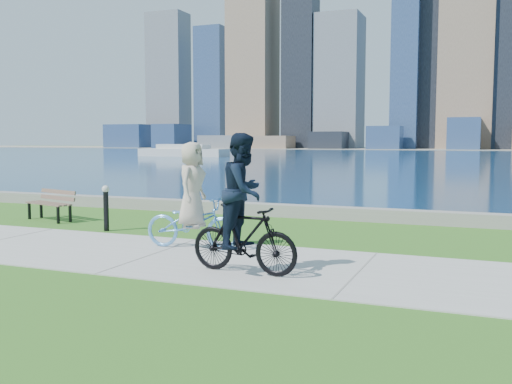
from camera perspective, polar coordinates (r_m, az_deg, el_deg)
ground at (r=11.26m, az=-10.27°, el=-6.23°), size 320.00×320.00×0.00m
concrete_path at (r=11.26m, az=-10.27°, el=-6.18°), size 80.00×3.50×0.02m
seawall at (r=16.73m, az=1.13°, el=-1.78°), size 90.00×0.50×0.35m
bay_water at (r=81.56m, az=17.89°, el=3.45°), size 320.00×131.00×0.01m
far_shore at (r=139.46m, az=19.65°, el=4.07°), size 320.00×30.00×0.12m
city_skyline at (r=140.98m, az=20.73°, el=14.07°), size 178.30×23.12×76.00m
ferry_near at (r=76.06m, az=-7.27°, el=4.05°), size 11.94×3.41×1.62m
park_bench at (r=16.72m, az=-19.73°, el=-0.93°), size 1.71×0.99×0.84m
bollard_lamp at (r=14.35m, az=-14.77°, el=-1.26°), size 0.18×0.18×1.12m
cyclist_woman at (r=11.63m, az=-6.41°, el=-1.70°), size 0.88×2.04×2.16m
cyclist_man at (r=9.37m, az=-1.24°, el=-2.32°), size 0.77×1.95×2.32m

